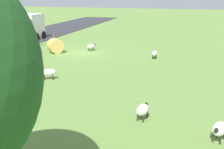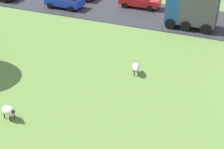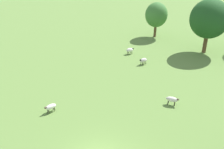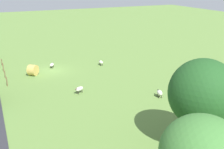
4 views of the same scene
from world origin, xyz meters
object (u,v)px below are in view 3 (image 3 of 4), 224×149
at_px(sheep_0, 130,50).
at_px(sheep_3, 172,99).
at_px(sheep_2, 143,60).
at_px(tree_0, 209,19).
at_px(tree_1, 156,15).
at_px(sheep_1, 51,107).

bearing_deg(sheep_0, sheep_3, -27.79).
relative_size(sheep_0, sheep_2, 1.05).
distance_m(sheep_0, tree_0, 11.07).
bearing_deg(tree_1, sheep_0, -72.85).
height_order(sheep_3, tree_0, tree_0).
height_order(sheep_0, sheep_2, sheep_0).
height_order(tree_0, tree_1, tree_0).
xyz_separation_m(sheep_0, sheep_3, (11.28, -5.94, -0.01)).
relative_size(sheep_0, sheep_3, 0.96).
bearing_deg(tree_0, tree_1, 178.26).
bearing_deg(sheep_1, tree_0, 86.43).
bearing_deg(tree_0, sheep_2, -107.01).
relative_size(sheep_2, tree_1, 0.20).
relative_size(sheep_0, tree_0, 0.16).
bearing_deg(tree_0, sheep_1, -93.57).
bearing_deg(tree_1, sheep_2, -57.49).
xyz_separation_m(sheep_2, tree_1, (-6.09, 9.56, 3.01)).
relative_size(sheep_3, tree_0, 0.17).
distance_m(sheep_0, tree_1, 9.26).
height_order(sheep_2, tree_1, tree_1).
relative_size(sheep_2, tree_0, 0.15).
height_order(sheep_0, sheep_3, sheep_0).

